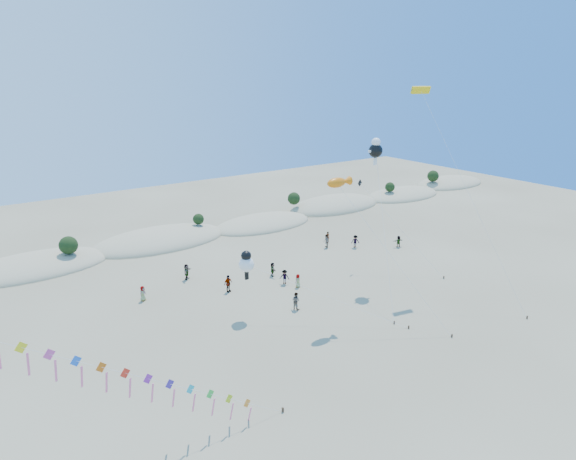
% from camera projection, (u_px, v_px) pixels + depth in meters
% --- Properties ---
extents(ground, '(160.00, 160.00, 0.00)m').
position_uv_depth(ground, '(409.00, 428.00, 31.59)').
color(ground, '#7A7054').
rests_on(ground, ground).
extents(dune_ridge, '(145.30, 11.49, 5.57)m').
position_uv_depth(dune_ridge, '(168.00, 240.00, 67.41)').
color(dune_ridge, gray).
rests_on(dune_ridge, ground).
extents(fish_kite, '(6.57, 10.38, 13.35)m').
position_uv_depth(fish_kite, '(339.00, 183.00, 43.49)').
color(fish_kite, '#3F2D1E').
rests_on(fish_kite, ground).
extents(cartoon_kite_low, '(11.44, 11.67, 6.55)m').
position_uv_depth(cartoon_kite_low, '(247.00, 263.00, 45.09)').
color(cartoon_kite_low, '#3F2D1E').
rests_on(cartoon_kite_low, ground).
extents(cartoon_kite_high, '(7.05, 10.44, 15.83)m').
position_uv_depth(cartoon_kite_high, '(376.00, 149.00, 51.12)').
color(cartoon_kite_high, '#3F2D1E').
rests_on(cartoon_kite_high, ground).
extents(parafoil_kite, '(2.70, 14.33, 21.07)m').
position_uv_depth(parafoil_kite, '(423.00, 95.00, 49.35)').
color(parafoil_kite, '#3F2D1E').
rests_on(parafoil_kite, ground).
extents(dark_kite, '(5.06, 9.85, 10.43)m').
position_uv_depth(dark_kite, '(385.00, 212.00, 56.22)').
color(dark_kite, '#3F2D1E').
rests_on(dark_kite, ground).
extents(beachgoers, '(34.96, 14.56, 1.90)m').
position_uv_depth(beachgoers, '(287.00, 265.00, 56.56)').
color(beachgoers, slate).
rests_on(beachgoers, ground).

